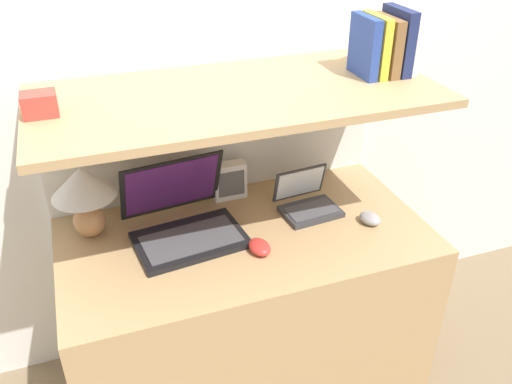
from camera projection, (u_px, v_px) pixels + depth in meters
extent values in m
cube|color=white|center=(210.00, 83.00, 2.08)|extent=(6.00, 0.05, 2.40)
cube|color=tan|center=(247.00, 313.00, 2.16)|extent=(1.33, 0.70, 0.76)
cube|color=white|center=(219.00, 214.00, 2.33)|extent=(1.33, 0.04, 1.26)
cube|color=tan|center=(237.00, 95.00, 1.77)|extent=(1.33, 0.63, 0.03)
ellipsoid|color=#B27A4C|center=(89.00, 221.00, 1.94)|extent=(0.11, 0.11, 0.12)
cylinder|color=tan|center=(86.00, 201.00, 1.89)|extent=(0.02, 0.02, 0.04)
cone|color=silver|center=(82.00, 182.00, 1.85)|extent=(0.22, 0.22, 0.11)
cube|color=black|center=(190.00, 240.00, 1.92)|extent=(0.41, 0.30, 0.02)
cube|color=#47474C|center=(191.00, 239.00, 1.91)|extent=(0.35, 0.22, 0.00)
cube|color=black|center=(172.00, 185.00, 1.99)|extent=(0.39, 0.14, 0.25)
cube|color=#4C1E60|center=(172.00, 186.00, 1.99)|extent=(0.35, 0.12, 0.22)
cube|color=#333338|center=(311.00, 211.00, 2.08)|extent=(0.23, 0.17, 0.02)
cube|color=#47474C|center=(312.00, 210.00, 2.07)|extent=(0.20, 0.12, 0.00)
cube|color=#333338|center=(299.00, 183.00, 2.12)|extent=(0.22, 0.06, 0.14)
cube|color=white|center=(300.00, 183.00, 2.11)|extent=(0.20, 0.05, 0.12)
ellipsoid|color=red|center=(260.00, 247.00, 1.87)|extent=(0.08, 0.11, 0.04)
ellipsoid|color=#99999E|center=(370.00, 218.00, 2.02)|extent=(0.09, 0.10, 0.04)
cube|color=white|center=(229.00, 180.00, 2.15)|extent=(0.13, 0.05, 0.15)
cube|color=#59595B|center=(232.00, 184.00, 2.13)|extent=(0.11, 0.00, 0.11)
cube|color=silver|center=(406.00, 45.00, 1.89)|extent=(0.03, 0.15, 0.18)
cube|color=navy|center=(397.00, 41.00, 1.87)|extent=(0.04, 0.18, 0.22)
cube|color=brown|center=(385.00, 46.00, 1.87)|extent=(0.04, 0.17, 0.20)
cube|color=gold|center=(375.00, 45.00, 1.85)|extent=(0.03, 0.17, 0.20)
cube|color=#284293|center=(364.00, 47.00, 1.84)|extent=(0.03, 0.16, 0.20)
cube|color=#CC3D33|center=(40.00, 104.00, 1.57)|extent=(0.10, 0.08, 0.07)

